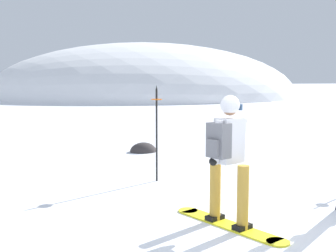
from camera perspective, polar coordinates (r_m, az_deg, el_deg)
ground_plane at (r=5.58m, az=12.67°, el=-13.93°), size 300.00×300.00×0.00m
ridge_peak_main at (r=46.23m, az=-3.09°, el=3.92°), size 32.80×29.52×11.46m
snowboarder_main at (r=5.52m, az=8.00°, el=-4.17°), size 0.85×1.73×1.71m
piste_marker_near at (r=7.92m, az=-1.54°, el=-0.09°), size 0.20×0.20×1.80m
rock_dark at (r=11.29m, az=-3.34°, el=-3.48°), size 0.72×0.61×0.50m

